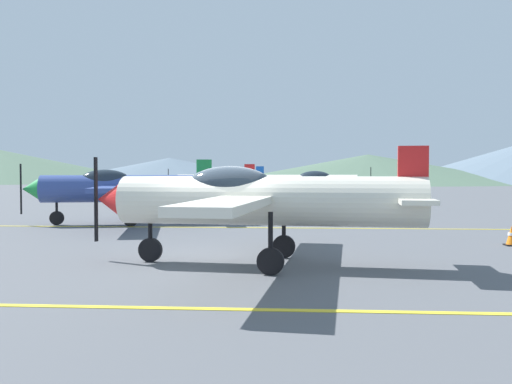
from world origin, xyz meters
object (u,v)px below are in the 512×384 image
airplane_far (305,183)px  traffic_cone_front (511,236)px  airplane_near (256,199)px  airplane_back (217,181)px  airplane_mid (121,188)px

airplane_far → traffic_cone_front: airplane_far is taller
airplane_near → airplane_far: size_ratio=1.00×
airplane_back → airplane_near: bearing=-80.2°
airplane_mid → airplane_back: bearing=87.0°
airplane_mid → airplane_far: (7.99, 10.82, 0.00)m
airplane_mid → airplane_near: bearing=-56.3°
airplane_mid → airplane_far: bearing=53.6°
airplane_near → traffic_cone_front: bearing=27.5°
airplane_mid → traffic_cone_front: bearing=-22.8°
airplane_far → traffic_cone_front: (5.67, -16.56, -1.25)m
traffic_cone_front → airplane_near: bearing=-152.5°
airplane_near → traffic_cone_front: (7.30, 3.80, -1.25)m
airplane_near → airplane_back: size_ratio=1.00×
airplane_near → airplane_back: same height
airplane_far → traffic_cone_front: size_ratio=15.50×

